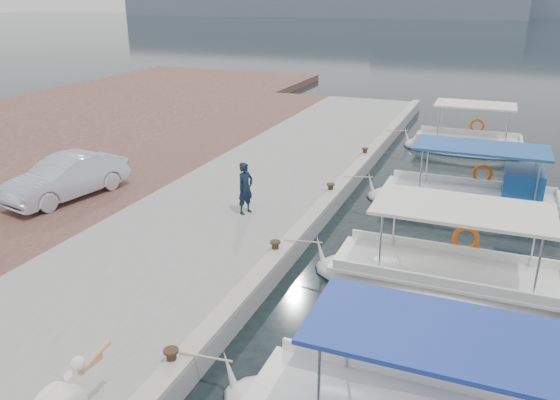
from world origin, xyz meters
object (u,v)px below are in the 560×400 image
(fishing_caique_c, at_px, (446,286))
(fishing_caique_e, at_px, (467,149))
(parked_car, at_px, (66,177))
(fishing_caique_d, at_px, (472,205))
(fisherman, at_px, (245,188))

(fishing_caique_c, xyz_separation_m, fishing_caique_e, (-0.45, 13.69, 0.00))
(fishing_caique_c, distance_m, parked_car, 12.39)
(fishing_caique_d, relative_size, fishing_caique_e, 1.20)
(fisherman, bearing_deg, fishing_caique_c, -85.67)
(fishing_caique_c, xyz_separation_m, parked_car, (-12.32, 0.80, 1.07))
(fishing_caique_e, distance_m, fisherman, 13.34)
(fishing_caique_e, distance_m, parked_car, 17.55)
(fishing_caique_c, relative_size, parked_car, 1.60)
(fisherman, bearing_deg, fishing_caique_d, -37.13)
(fisherman, bearing_deg, fishing_caique_e, -5.93)
(fishing_caique_c, xyz_separation_m, fishing_caique_d, (0.24, 5.93, 0.07))
(fishing_caique_d, distance_m, parked_car, 13.60)
(parked_car, bearing_deg, fishing_caique_d, 33.31)
(fishing_caique_c, bearing_deg, parked_car, 176.26)
(fishing_caique_d, relative_size, fisherman, 4.35)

